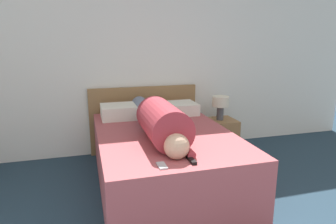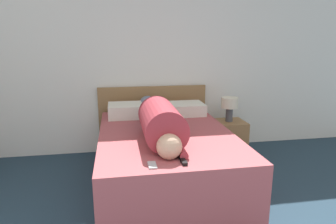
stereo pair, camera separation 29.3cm
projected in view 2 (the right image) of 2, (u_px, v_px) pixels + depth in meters
wall_back at (167, 57)px, 4.10m from camera, size 6.22×0.06×2.60m
bed at (166, 158)px, 3.21m from camera, size 1.37×1.97×0.60m
headboard at (153, 119)px, 4.20m from camera, size 1.49×0.04×0.91m
nightstand at (228, 138)px, 4.06m from camera, size 0.43×0.39×0.47m
table_lamp at (230, 105)px, 3.95m from camera, size 0.22×0.22×0.32m
person_lying at (159, 120)px, 2.97m from camera, size 0.38×1.76×0.38m
pillow_near_headboard at (131, 110)px, 3.74m from camera, size 0.57×0.39×0.16m
pillow_second at (182, 109)px, 3.85m from camera, size 0.54×0.39×0.14m
tv_remote at (183, 161)px, 2.36m from camera, size 0.04×0.15×0.02m
cell_phone at (152, 165)px, 2.30m from camera, size 0.06×0.13×0.01m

